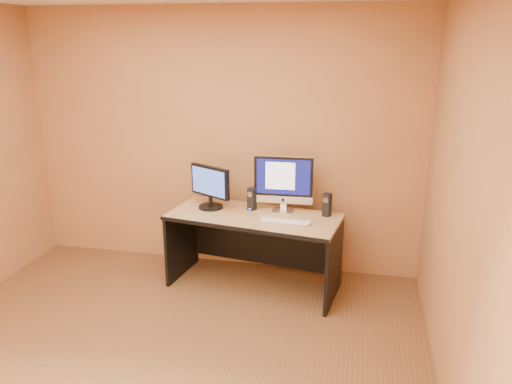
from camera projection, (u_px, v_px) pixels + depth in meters
floor at (147, 380)px, 3.50m from camera, size 4.00×4.00×0.00m
walls at (133, 205)px, 3.11m from camera, size 4.00×4.00×2.60m
desk at (254, 251)px, 4.71m from camera, size 1.65×0.91×0.73m
imac at (283, 184)px, 4.63m from camera, size 0.57×0.23×0.54m
second_monitor at (210, 187)px, 4.74m from camera, size 0.53×0.43×0.41m
speaker_left at (252, 199)px, 4.72m from camera, size 0.09×0.09×0.22m
speaker_right at (327, 205)px, 4.55m from camera, size 0.09×0.09×0.22m
keyboard at (284, 222)px, 4.42m from camera, size 0.42×0.13×0.02m
mouse at (308, 223)px, 4.37m from camera, size 0.07×0.11×0.04m
cable_a at (287, 208)px, 4.78m from camera, size 0.03×0.22×0.01m
cable_b at (283, 207)px, 4.81m from camera, size 0.08×0.16×0.01m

